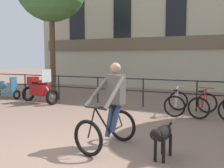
% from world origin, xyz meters
% --- Properties ---
extents(ground_plane, '(60.00, 60.00, 0.00)m').
position_xyz_m(ground_plane, '(0.00, 0.00, 0.00)').
color(ground_plane, '#846656').
extents(canal_railing, '(15.05, 0.05, 1.05)m').
position_xyz_m(canal_railing, '(-0.00, 5.20, 0.71)').
color(canal_railing, black).
rests_on(canal_railing, ground_plane).
extents(building_facade, '(18.00, 0.72, 8.54)m').
position_xyz_m(building_facade, '(0.00, 10.99, 4.25)').
color(building_facade, '#BCB299').
rests_on(building_facade, ground_plane).
extents(cyclist_with_bike, '(0.90, 1.28, 1.70)m').
position_xyz_m(cyclist_with_bike, '(0.75, 0.84, 0.76)').
color(cyclist_with_bike, black).
rests_on(cyclist_with_bike, ground_plane).
extents(dog, '(0.28, 1.02, 0.64)m').
position_xyz_m(dog, '(1.88, 0.57, 0.45)').
color(dog, black).
rests_on(dog, ground_plane).
extents(parked_motorcycle, '(1.68, 0.91, 1.35)m').
position_xyz_m(parked_motorcycle, '(-3.99, 4.26, 0.56)').
color(parked_motorcycle, black).
rests_on(parked_motorcycle, ground_plane).
extents(parked_bicycle_near_lamp, '(0.76, 1.16, 0.86)m').
position_xyz_m(parked_bicycle_near_lamp, '(1.34, 4.54, 0.36)').
color(parked_bicycle_near_lamp, black).
rests_on(parked_bicycle_near_lamp, ground_plane).
extents(parked_bicycle_mid_left, '(0.79, 1.18, 0.86)m').
position_xyz_m(parked_bicycle_mid_left, '(2.15, 4.54, 0.36)').
color(parked_bicycle_mid_left, black).
rests_on(parked_bicycle_mid_left, ground_plane).
extents(parked_scooter, '(1.28, 0.42, 0.96)m').
position_xyz_m(parked_scooter, '(-6.17, 4.58, 0.46)').
color(parked_scooter, black).
rests_on(parked_scooter, ground_plane).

